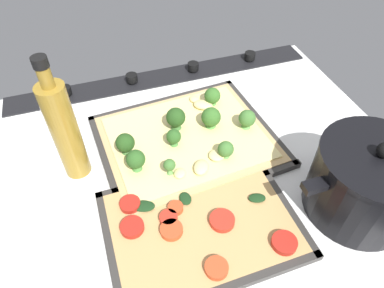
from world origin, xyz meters
TOP-DOWN VIEW (x-y plane):
  - ground_plane at (0.00, 0.00)cm, footprint 78.90×64.85cm
  - stove_control_panel at (0.00, -28.93)cm, footprint 75.74×7.00cm
  - baking_tray_front at (1.38, -5.11)cm, footprint 36.83×31.77cm
  - broccoli_pizza at (1.23, -5.11)cm, footprint 34.25×29.19cm
  - baking_tray_back at (5.11, 14.09)cm, footprint 31.63×23.90cm
  - veggie_pizza_back at (5.44, 14.15)cm, footprint 29.19×21.46cm
  - cooking_pot at (-21.59, 18.50)cm, footprint 24.88×18.03cm
  - oil_bottle at (23.22, -4.93)cm, footprint 4.72×4.72cm

SIDE VIEW (x-z plane):
  - ground_plane at x=0.00cm, z-range -3.00..0.00cm
  - baking_tray_front at x=1.38cm, z-range -0.29..1.01cm
  - baking_tray_back at x=5.11cm, z-range -0.27..1.03cm
  - stove_control_panel at x=0.00cm, z-range -0.75..1.85cm
  - veggie_pizza_back at x=5.44cm, z-range 0.16..2.06cm
  - broccoli_pizza at x=1.23cm, z-range -1.15..5.10cm
  - cooking_pot at x=-21.59cm, z-range -1.14..14.12cm
  - oil_bottle at x=23.22cm, z-range -1.88..22.75cm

